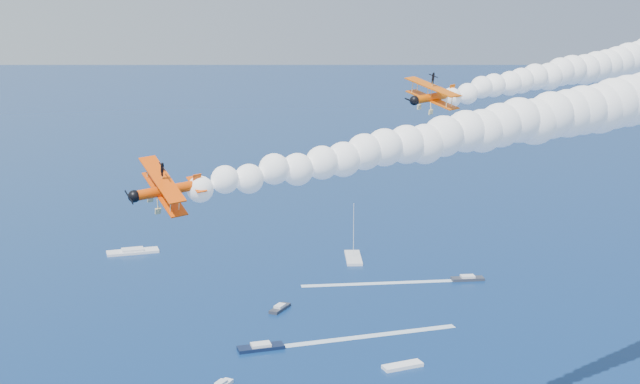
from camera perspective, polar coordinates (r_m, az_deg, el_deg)
biplane_lead at (r=104.54m, az=7.66°, el=6.35°), size 7.89×9.20×7.01m
biplane_trail at (r=77.80m, az=-10.25°, el=0.12°), size 7.79×9.56×7.75m
smoke_trail_lead at (r=129.26m, az=18.39°, el=8.09°), size 66.62×9.98×11.70m
smoke_trail_trail at (r=93.45m, az=9.03°, el=3.78°), size 66.97×17.03×11.70m
boat_wakes at (r=182.95m, az=-19.22°, el=-9.96°), size 199.21×106.96×0.04m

